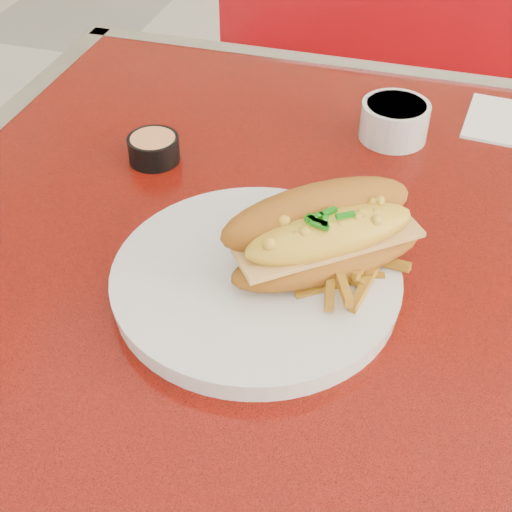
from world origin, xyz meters
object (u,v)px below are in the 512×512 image
(diner_table, at_px, (453,380))
(sauce_cup_left, at_px, (154,148))
(fork, at_px, (334,254))
(gravy_ramekin, at_px, (394,120))
(dinner_plate, at_px, (256,280))
(mac_hoagie, at_px, (325,234))
(booth_bench_far, at_px, (457,199))

(diner_table, distance_m, sauce_cup_left, 0.43)
(fork, distance_m, gravy_ramekin, 0.26)
(dinner_plate, xyz_separation_m, gravy_ramekin, (0.08, 0.30, 0.01))
(diner_table, relative_size, fork, 8.08)
(gravy_ramekin, bearing_deg, mac_hoagie, -95.82)
(diner_table, xyz_separation_m, booth_bench_far, (0.00, 0.81, -0.32))
(dinner_plate, xyz_separation_m, sauce_cup_left, (-0.17, 0.18, 0.01))
(mac_hoagie, xyz_separation_m, fork, (0.01, 0.01, -0.03))
(fork, bearing_deg, diner_table, -61.98)
(diner_table, distance_m, gravy_ramekin, 0.31)
(diner_table, distance_m, mac_hoagie, 0.27)
(dinner_plate, xyz_separation_m, fork, (0.06, 0.05, 0.01))
(diner_table, bearing_deg, gravy_ramekin, 118.65)
(gravy_ramekin, bearing_deg, sauce_cup_left, -153.58)
(booth_bench_far, distance_m, mac_hoagie, 1.03)
(mac_hoagie, bearing_deg, gravy_ramekin, 45.54)
(diner_table, height_order, sauce_cup_left, sauce_cup_left)
(booth_bench_far, bearing_deg, fork, -99.39)
(dinner_plate, height_order, mac_hoagie, mac_hoagie)
(gravy_ramekin, relative_size, sauce_cup_left, 1.25)
(booth_bench_far, bearing_deg, gravy_ramekin, -101.48)
(gravy_ramekin, bearing_deg, booth_bench_far, 78.52)
(booth_bench_far, relative_size, gravy_ramekin, 12.41)
(diner_table, relative_size, mac_hoagie, 6.03)
(diner_table, bearing_deg, mac_hoagie, -160.34)
(gravy_ramekin, bearing_deg, diner_table, -61.35)
(dinner_plate, xyz_separation_m, mac_hoagie, (0.06, 0.03, 0.04))
(diner_table, height_order, gravy_ramekin, gravy_ramekin)
(gravy_ramekin, height_order, sauce_cup_left, gravy_ramekin)
(fork, height_order, sauce_cup_left, sauce_cup_left)
(diner_table, relative_size, booth_bench_far, 1.03)
(diner_table, height_order, booth_bench_far, booth_bench_far)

